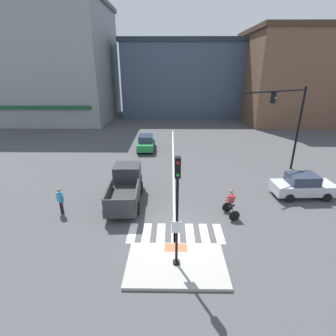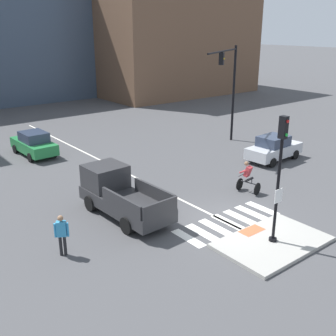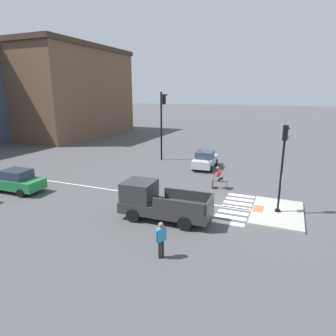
# 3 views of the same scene
# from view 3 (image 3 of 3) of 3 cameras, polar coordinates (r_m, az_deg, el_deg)

# --- Properties ---
(ground_plane) EXTENTS (300.00, 300.00, 0.00)m
(ground_plane) POSITION_cam_3_polar(r_m,az_deg,el_deg) (18.90, 12.66, -7.50)
(ground_plane) COLOR #474749
(traffic_island) EXTENTS (4.50, 2.87, 0.15)m
(traffic_island) POSITION_cam_3_polar(r_m,az_deg,el_deg) (18.67, 20.50, -8.13)
(traffic_island) COLOR #A3A099
(traffic_island) RESTS_ON ground
(tactile_pad_front) EXTENTS (1.10, 0.60, 0.01)m
(tactile_pad_front) POSITION_cam_3_polar(r_m,az_deg,el_deg) (18.68, 17.18, -7.56)
(tactile_pad_front) COLOR #DB5B38
(tactile_pad_front) RESTS_ON traffic_island
(signal_pole) EXTENTS (0.44, 0.38, 5.08)m
(signal_pole) POSITION_cam_3_polar(r_m,az_deg,el_deg) (17.75, 21.42, 1.24)
(signal_pole) COLOR black
(signal_pole) RESTS_ON traffic_island
(crosswalk_stripe_a) EXTENTS (0.44, 1.80, 0.01)m
(crosswalk_stripe_a) POSITION_cam_3_polar(r_m,az_deg,el_deg) (16.74, 11.57, -10.40)
(crosswalk_stripe_a) COLOR silver
(crosswalk_stripe_a) RESTS_ON ground
(crosswalk_stripe_b) EXTENTS (0.44, 1.80, 0.01)m
(crosswalk_stripe_b) POSITION_cam_3_polar(r_m,az_deg,el_deg) (17.45, 12.09, -9.36)
(crosswalk_stripe_b) COLOR silver
(crosswalk_stripe_b) RESTS_ON ground
(crosswalk_stripe_c) EXTENTS (0.44, 1.80, 0.01)m
(crosswalk_stripe_c) POSITION_cam_3_polar(r_m,az_deg,el_deg) (18.16, 12.56, -8.41)
(crosswalk_stripe_c) COLOR silver
(crosswalk_stripe_c) RESTS_ON ground
(crosswalk_stripe_d) EXTENTS (0.44, 1.80, 0.01)m
(crosswalk_stripe_d) POSITION_cam_3_polar(r_m,az_deg,el_deg) (18.88, 12.99, -7.52)
(crosswalk_stripe_d) COLOR silver
(crosswalk_stripe_d) RESTS_ON ground
(crosswalk_stripe_e) EXTENTS (0.44, 1.80, 0.01)m
(crosswalk_stripe_e) POSITION_cam_3_polar(r_m,az_deg,el_deg) (19.61, 13.39, -6.71)
(crosswalk_stripe_e) COLOR silver
(crosswalk_stripe_e) RESTS_ON ground
(crosswalk_stripe_f) EXTENTS (0.44, 1.80, 0.01)m
(crosswalk_stripe_f) POSITION_cam_3_polar(r_m,az_deg,el_deg) (20.33, 13.77, -5.95)
(crosswalk_stripe_f) COLOR silver
(crosswalk_stripe_f) RESTS_ON ground
(crosswalk_stripe_g) EXTENTS (0.44, 1.80, 0.01)m
(crosswalk_stripe_g) POSITION_cam_3_polar(r_m,az_deg,el_deg) (21.07, 14.11, -5.24)
(crosswalk_stripe_g) COLOR silver
(crosswalk_stripe_g) RESTS_ON ground
(lane_centre_line) EXTENTS (0.14, 28.00, 0.01)m
(lane_centre_line) POSITION_cam_3_polar(r_m,az_deg,el_deg) (22.60, -13.19, -3.82)
(lane_centre_line) COLOR silver
(lane_centre_line) RESTS_ON ground
(traffic_light_mast) EXTENTS (5.73, 3.12, 7.01)m
(traffic_light_mast) POSITION_cam_3_polar(r_m,az_deg,el_deg) (29.16, -1.14, 10.04)
(traffic_light_mast) COLOR black
(traffic_light_mast) RESTS_ON ground
(building_corner_left) EXTENTS (20.69, 14.96, 13.96)m
(building_corner_left) POSITION_cam_3_polar(r_m,az_deg,el_deg) (52.57, -19.73, 13.79)
(building_corner_left) COLOR brown
(building_corner_left) RESTS_ON ground
(car_silver_cross_right) EXTENTS (4.18, 2.01, 1.64)m
(car_silver_cross_right) POSITION_cam_3_polar(r_m,az_deg,el_deg) (27.81, 7.24, 1.64)
(car_silver_cross_right) COLOR silver
(car_silver_cross_right) RESTS_ON ground
(car_green_westbound_distant) EXTENTS (1.96, 4.16, 1.64)m
(car_green_westbound_distant) POSITION_cam_3_polar(r_m,az_deg,el_deg) (23.68, -27.47, -2.23)
(car_green_westbound_distant) COLOR #237A3D
(car_green_westbound_distant) RESTS_ON ground
(pickup_truck_charcoal_westbound_near) EXTENTS (2.22, 5.17, 2.08)m
(pickup_truck_charcoal_westbound_near) POSITION_cam_3_polar(r_m,az_deg,el_deg) (16.60, -2.04, -6.66)
(pickup_truck_charcoal_westbound_near) COLOR #2D2D30
(pickup_truck_charcoal_westbound_near) RESTS_ON ground
(cyclist) EXTENTS (0.86, 1.20, 1.68)m
(cyclist) POSITION_cam_3_polar(r_m,az_deg,el_deg) (22.02, 9.95, -1.77)
(cyclist) COLOR black
(cyclist) RESTS_ON ground
(pedestrian_at_curb_left) EXTENTS (0.48, 0.37, 1.67)m
(pedestrian_at_curb_left) POSITION_cam_3_polar(r_m,az_deg,el_deg) (12.85, -1.37, -13.29)
(pedestrian_at_curb_left) COLOR black
(pedestrian_at_curb_left) RESTS_ON ground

